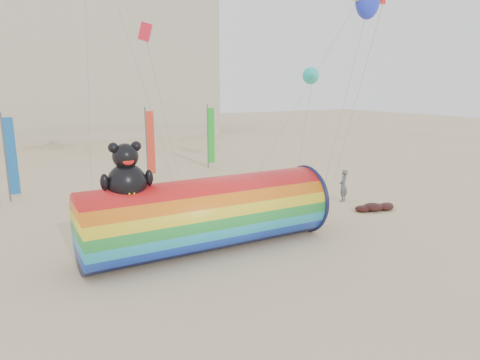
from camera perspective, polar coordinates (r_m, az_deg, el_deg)
ground at (r=18.87m, az=0.91°, el=-8.16°), size 160.00×160.00×0.00m
windsock_assembly at (r=17.63m, az=-4.30°, el=-4.28°), size 10.31×3.14×4.75m
kite_handler at (r=25.65m, az=13.61°, el=-0.74°), size 0.82×0.74×1.89m
fabric_bundle at (r=24.53m, az=17.58°, el=-3.44°), size 2.62×1.35×0.41m
festival_banners at (r=31.05m, az=-13.83°, el=4.68°), size 15.27×4.00×5.20m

